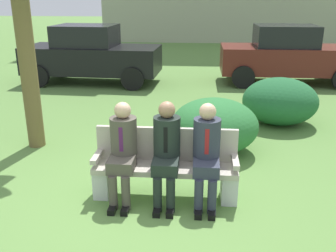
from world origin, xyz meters
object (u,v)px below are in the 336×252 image
at_px(parked_car_far, 288,55).
at_px(seated_man_left, 123,147).
at_px(park_bench, 166,166).
at_px(seated_man_right, 207,150).
at_px(shrub_mid_lawn, 280,101).
at_px(seated_man_middle, 166,148).
at_px(parked_car_near, 91,55).
at_px(shrub_near_bench, 214,126).

bearing_deg(parked_car_far, seated_man_left, -115.94).
bearing_deg(park_bench, parked_car_far, 67.26).
xyz_separation_m(seated_man_right, shrub_mid_lawn, (1.51, 3.28, -0.25)).
distance_m(seated_man_middle, parked_car_near, 7.21).
height_order(park_bench, shrub_near_bench, shrub_near_bench).
distance_m(shrub_near_bench, parked_car_near, 6.06).
bearing_deg(parked_car_far, parked_car_near, -175.43).
distance_m(park_bench, seated_man_left, 0.62).
xyz_separation_m(seated_man_left, parked_car_near, (-2.27, 6.64, 0.12)).
relative_size(seated_man_right, parked_car_near, 0.32).
bearing_deg(seated_man_left, parked_car_far, 64.06).
bearing_deg(parked_car_near, park_bench, -66.68).
distance_m(park_bench, shrub_near_bench, 1.70).
bearing_deg(shrub_near_bench, seated_man_right, -95.14).
height_order(seated_man_right, parked_car_far, parked_car_far).
distance_m(seated_man_left, shrub_mid_lawn, 4.17).
bearing_deg(shrub_near_bench, parked_car_far, 67.41).
distance_m(seated_man_left, shrub_near_bench, 2.09).
xyz_separation_m(seated_man_middle, shrub_near_bench, (0.65, 1.69, -0.27)).
bearing_deg(shrub_mid_lawn, park_bench, -122.80).
height_order(seated_man_right, shrub_near_bench, seated_man_right).
bearing_deg(seated_man_right, shrub_mid_lawn, 65.24).
bearing_deg(seated_man_middle, shrub_near_bench, 68.88).
xyz_separation_m(park_bench, seated_man_left, (-0.53, -0.13, 0.29)).
relative_size(parked_car_near, parked_car_far, 1.01).
bearing_deg(parked_car_near, parked_car_far, 4.57).
relative_size(shrub_mid_lawn, parked_car_far, 0.39).
relative_size(park_bench, parked_car_far, 0.47).
bearing_deg(park_bench, shrub_mid_lawn, 57.20).
height_order(seated_man_middle, parked_car_near, parked_car_near).
bearing_deg(seated_man_left, seated_man_middle, 0.24).
distance_m(park_bench, parked_car_far, 7.56).
distance_m(seated_man_left, seated_man_middle, 0.55).
height_order(park_bench, seated_man_left, seated_man_left).
xyz_separation_m(seated_man_left, seated_man_middle, (0.55, 0.00, 0.01)).
bearing_deg(park_bench, seated_man_left, -166.53).
relative_size(park_bench, parked_car_near, 0.47).
relative_size(seated_man_middle, seated_man_right, 1.01).
height_order(seated_man_middle, parked_car_far, parked_car_far).
bearing_deg(seated_man_middle, seated_man_left, -179.76).
distance_m(seated_man_left, seated_man_right, 1.05).
relative_size(seated_man_middle, parked_car_near, 0.33).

